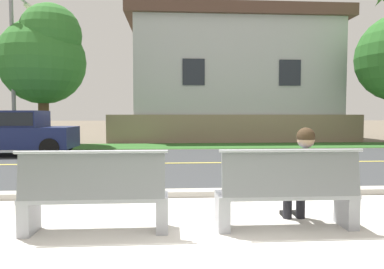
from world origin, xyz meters
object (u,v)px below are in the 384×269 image
(car_navy_near, at_px, (10,131))
(streetlamp, at_px, (15,57))
(bench_right, at_px, (287,194))
(bench_left, at_px, (95,197))
(seated_person_blue, at_px, (302,173))
(shade_tree_left, at_px, (45,55))

(car_navy_near, bearing_deg, streetlamp, 108.71)
(car_navy_near, bearing_deg, bench_right, -50.70)
(bench_right, distance_m, streetlamp, 14.25)
(bench_right, bearing_deg, car_navy_near, 129.30)
(bench_left, relative_size, bench_right, 1.00)
(bench_left, bearing_deg, bench_right, 0.00)
(car_navy_near, bearing_deg, bench_left, -61.38)
(seated_person_blue, relative_size, streetlamp, 0.19)
(seated_person_blue, bearing_deg, shade_tree_left, 121.04)
(shade_tree_left, bearing_deg, seated_person_blue, -58.96)
(bench_right, height_order, streetlamp, streetlamp)
(bench_right, height_order, shade_tree_left, shade_tree_left)
(seated_person_blue, xyz_separation_m, shade_tree_left, (-7.12, 11.83, 3.34))
(bench_right, height_order, car_navy_near, car_navy_near)
(seated_person_blue, height_order, shade_tree_left, shade_tree_left)
(bench_right, distance_m, seated_person_blue, 0.38)
(bench_left, relative_size, shade_tree_left, 0.28)
(car_navy_near, bearing_deg, seated_person_blue, -49.12)
(seated_person_blue, bearing_deg, bench_right, -146.02)
(bench_left, bearing_deg, seated_person_blue, 3.80)
(seated_person_blue, bearing_deg, car_navy_near, 130.88)
(car_navy_near, xyz_separation_m, streetlamp, (-1.00, 2.96, 2.99))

